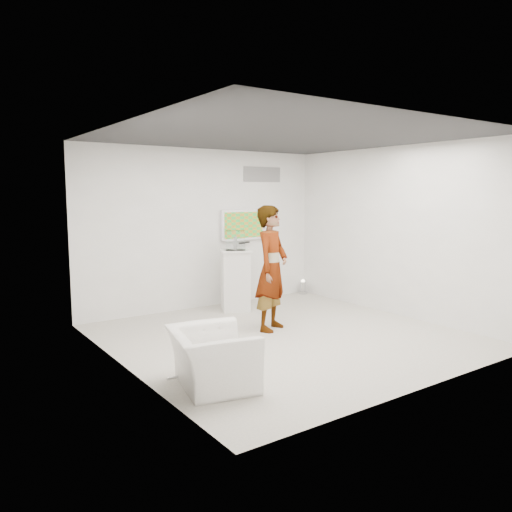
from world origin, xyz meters
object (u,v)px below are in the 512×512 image
tv (243,225)px  armchair (212,358)px  pedestal (235,280)px  person (272,268)px  floor_uplight (303,287)px

tv → armchair: size_ratio=0.99×
armchair → pedestal: 3.73m
person → armchair: person is taller
armchair → floor_uplight: armchair is taller
person → armchair: bearing=-171.8°
tv → person: (-0.79, -2.01, -0.56)m
pedestal → person: bearing=-99.8°
person → pedestal: (0.25, 1.46, -0.43)m
armchair → tv: bearing=-24.8°
tv → person: bearing=-111.3°
pedestal → floor_uplight: 2.10m
person → armchair: 2.58m
floor_uplight → pedestal: bearing=-168.0°
person → armchair: (-1.97, -1.52, -0.67)m
tv → pedestal: tv is taller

